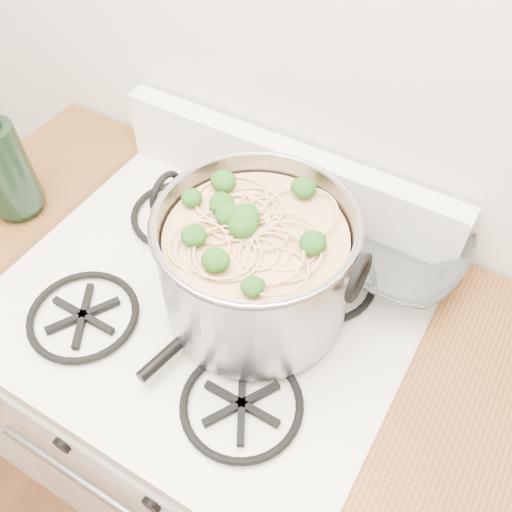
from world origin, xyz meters
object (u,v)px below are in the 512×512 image
object	(u,v)px
stock_pot	(256,265)
gas_range	(218,410)
glass_bowl	(392,258)
spatula	(244,285)

from	to	relation	value
stock_pot	gas_range	bearing A→B (deg)	-159.11
gas_range	glass_bowl	size ratio (longest dim) A/B	8.64
spatula	glass_bowl	distance (m)	0.29
spatula	glass_bowl	world-z (taller)	glass_bowl
gas_range	spatula	bearing A→B (deg)	41.35
gas_range	stock_pot	size ratio (longest dim) A/B	2.52
spatula	glass_bowl	bearing A→B (deg)	53.44
gas_range	glass_bowl	world-z (taller)	glass_bowl
stock_pot	spatula	size ratio (longest dim) A/B	1.18
stock_pot	spatula	xyz separation A→B (m)	(-0.04, 0.01, -0.10)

